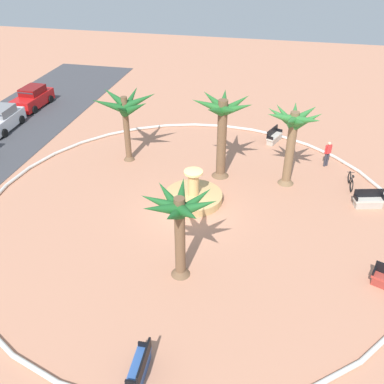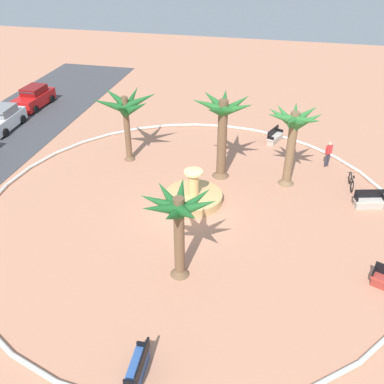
{
  "view_description": "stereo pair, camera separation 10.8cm",
  "coord_description": "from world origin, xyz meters",
  "px_view_note": "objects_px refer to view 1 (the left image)",
  "views": [
    {
      "loc": [
        -18.29,
        -4.08,
        13.25
      ],
      "look_at": [
        0.28,
        0.03,
        1.0
      ],
      "focal_mm": 39.66,
      "sensor_mm": 36.0,
      "label": 1
    },
    {
      "loc": [
        -18.26,
        -4.19,
        13.25
      ],
      "look_at": [
        0.28,
        0.03,
        1.0
      ],
      "focal_mm": 39.66,
      "sensor_mm": 36.0,
      "label": 2
    }
  ],
  "objects_px": {
    "palm_tree_near_fountain": "(179,215)",
    "parked_car_third": "(1,120)",
    "bench_east": "(274,137)",
    "palm_tree_by_curb": "(223,121)",
    "bench_north": "(140,368)",
    "parked_car_rightmost": "(33,98)",
    "bench_southeast": "(368,201)",
    "palm_tree_far_side": "(126,110)",
    "bicycle_red_frame": "(351,181)",
    "fountain": "(193,196)",
    "palm_tree_mid_plaza": "(293,128)",
    "person_cyclist_helmet": "(328,153)"
  },
  "relations": [
    {
      "from": "palm_tree_near_fountain",
      "to": "parked_car_third",
      "type": "bearing_deg",
      "value": 53.85
    },
    {
      "from": "bench_east",
      "to": "palm_tree_near_fountain",
      "type": "bearing_deg",
      "value": 167.1
    },
    {
      "from": "palm_tree_by_curb",
      "to": "bench_north",
      "type": "relative_size",
      "value": 3.16
    },
    {
      "from": "palm_tree_near_fountain",
      "to": "parked_car_third",
      "type": "distance_m",
      "value": 20.72
    },
    {
      "from": "palm_tree_by_curb",
      "to": "parked_car_rightmost",
      "type": "relative_size",
      "value": 1.26
    },
    {
      "from": "bench_north",
      "to": "bench_southeast",
      "type": "relative_size",
      "value": 0.97
    },
    {
      "from": "palm_tree_near_fountain",
      "to": "palm_tree_far_side",
      "type": "height_order",
      "value": "palm_tree_far_side"
    },
    {
      "from": "bicycle_red_frame",
      "to": "parked_car_rightmost",
      "type": "distance_m",
      "value": 25.83
    },
    {
      "from": "fountain",
      "to": "bench_north",
      "type": "bearing_deg",
      "value": -177.36
    },
    {
      "from": "fountain",
      "to": "palm_tree_far_side",
      "type": "xyz_separation_m",
      "value": [
        3.86,
        5.1,
        3.16
      ]
    },
    {
      "from": "bench_north",
      "to": "fountain",
      "type": "bearing_deg",
      "value": 2.64
    },
    {
      "from": "parked_car_third",
      "to": "palm_tree_far_side",
      "type": "bearing_deg",
      "value": -102.77
    },
    {
      "from": "palm_tree_mid_plaza",
      "to": "bicycle_red_frame",
      "type": "bearing_deg",
      "value": -83.74
    },
    {
      "from": "person_cyclist_helmet",
      "to": "bench_southeast",
      "type": "bearing_deg",
      "value": -154.1
    },
    {
      "from": "bicycle_red_frame",
      "to": "parked_car_rightmost",
      "type": "xyz_separation_m",
      "value": [
        7.49,
        24.72,
        0.4
      ]
    },
    {
      "from": "bench_southeast",
      "to": "parked_car_third",
      "type": "xyz_separation_m",
      "value": [
        4.8,
        25.38,
        0.43
      ]
    },
    {
      "from": "bench_east",
      "to": "bench_north",
      "type": "height_order",
      "value": "same"
    },
    {
      "from": "palm_tree_by_curb",
      "to": "parked_car_rightmost",
      "type": "height_order",
      "value": "palm_tree_by_curb"
    },
    {
      "from": "fountain",
      "to": "bench_southeast",
      "type": "height_order",
      "value": "fountain"
    },
    {
      "from": "palm_tree_near_fountain",
      "to": "palm_tree_far_side",
      "type": "bearing_deg",
      "value": 30.79
    },
    {
      "from": "bench_southeast",
      "to": "person_cyclist_helmet",
      "type": "xyz_separation_m",
      "value": [
        4.21,
        2.05,
        0.61
      ]
    },
    {
      "from": "fountain",
      "to": "palm_tree_mid_plaza",
      "type": "distance_m",
      "value": 6.67
    },
    {
      "from": "parked_car_rightmost",
      "to": "bicycle_red_frame",
      "type": "bearing_deg",
      "value": -106.85
    },
    {
      "from": "parked_car_third",
      "to": "fountain",
      "type": "bearing_deg",
      "value": -111.6
    },
    {
      "from": "bench_southeast",
      "to": "person_cyclist_helmet",
      "type": "bearing_deg",
      "value": 25.9
    },
    {
      "from": "fountain",
      "to": "bench_southeast",
      "type": "relative_size",
      "value": 1.93
    },
    {
      "from": "palm_tree_far_side",
      "to": "bench_east",
      "type": "distance_m",
      "value": 10.65
    },
    {
      "from": "palm_tree_mid_plaza",
      "to": "person_cyclist_helmet",
      "type": "xyz_separation_m",
      "value": [
        2.71,
        -2.41,
        -2.59
      ]
    },
    {
      "from": "palm_tree_by_curb",
      "to": "palm_tree_mid_plaza",
      "type": "xyz_separation_m",
      "value": [
        -0.05,
        -3.95,
        -0.08
      ]
    },
    {
      "from": "palm_tree_by_curb",
      "to": "bench_east",
      "type": "distance_m",
      "value": 7.01
    },
    {
      "from": "person_cyclist_helmet",
      "to": "parked_car_rightmost",
      "type": "bearing_deg",
      "value": 77.52
    },
    {
      "from": "bench_east",
      "to": "person_cyclist_helmet",
      "type": "bearing_deg",
      "value": -129.26
    },
    {
      "from": "bicycle_red_frame",
      "to": "parked_car_third",
      "type": "bearing_deg",
      "value": 83.31
    },
    {
      "from": "palm_tree_far_side",
      "to": "person_cyclist_helmet",
      "type": "distance_m",
      "value": 12.87
    },
    {
      "from": "fountain",
      "to": "palm_tree_mid_plaza",
      "type": "relative_size",
      "value": 0.68
    },
    {
      "from": "palm_tree_mid_plaza",
      "to": "bench_east",
      "type": "bearing_deg",
      "value": 10.49
    },
    {
      "from": "palm_tree_by_curb",
      "to": "bench_southeast",
      "type": "bearing_deg",
      "value": -100.48
    },
    {
      "from": "fountain",
      "to": "person_cyclist_helmet",
      "type": "height_order",
      "value": "fountain"
    },
    {
      "from": "parked_car_third",
      "to": "bench_east",
      "type": "bearing_deg",
      "value": -83.65
    },
    {
      "from": "fountain",
      "to": "parked_car_rightmost",
      "type": "bearing_deg",
      "value": 55.79
    },
    {
      "from": "palm_tree_near_fountain",
      "to": "palm_tree_by_curb",
      "type": "bearing_deg",
      "value": -2.31
    },
    {
      "from": "palm_tree_by_curb",
      "to": "bench_east",
      "type": "xyz_separation_m",
      "value": [
        5.46,
        -2.93,
        -3.28
      ]
    },
    {
      "from": "palm_tree_far_side",
      "to": "parked_car_third",
      "type": "xyz_separation_m",
      "value": [
        2.46,
        10.85,
        -2.67
      ]
    },
    {
      "from": "palm_tree_near_fountain",
      "to": "bench_southeast",
      "type": "height_order",
      "value": "palm_tree_near_fountain"
    },
    {
      "from": "bench_north",
      "to": "person_cyclist_helmet",
      "type": "bearing_deg",
      "value": -22.46
    },
    {
      "from": "bicycle_red_frame",
      "to": "bench_southeast",
      "type": "bearing_deg",
      "value": -158.26
    },
    {
      "from": "fountain",
      "to": "palm_tree_far_side",
      "type": "bearing_deg",
      "value": 52.92
    },
    {
      "from": "palm_tree_near_fountain",
      "to": "palm_tree_mid_plaza",
      "type": "distance_m",
      "value": 9.84
    },
    {
      "from": "bench_north",
      "to": "parked_car_third",
      "type": "distance_m",
      "value": 23.82
    },
    {
      "from": "palm_tree_far_side",
      "to": "parked_car_third",
      "type": "height_order",
      "value": "palm_tree_far_side"
    }
  ]
}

